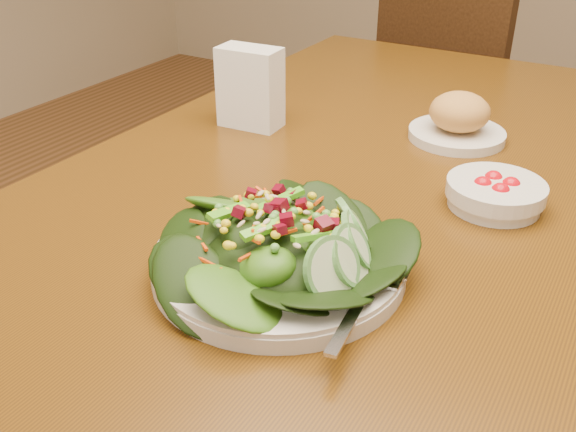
% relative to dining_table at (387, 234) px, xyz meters
% --- Properties ---
extents(dining_table, '(0.90, 1.40, 0.75)m').
position_rel_dining_table_xyz_m(dining_table, '(0.00, 0.00, 0.00)').
color(dining_table, '#573108').
rests_on(dining_table, ground_plane).
extents(chair_far, '(0.54, 0.54, 0.94)m').
position_rel_dining_table_xyz_m(chair_far, '(-0.20, 1.04, -0.15)').
color(chair_far, '#3B2210').
rests_on(chair_far, ground_plane).
extents(salad_plate, '(0.28, 0.28, 0.08)m').
position_rel_dining_table_xyz_m(salad_plate, '(-0.00, -0.29, 0.13)').
color(salad_plate, silver).
rests_on(salad_plate, dining_table).
extents(bread_plate, '(0.16, 0.16, 0.08)m').
position_rel_dining_table_xyz_m(bread_plate, '(0.04, 0.18, 0.13)').
color(bread_plate, silver).
rests_on(bread_plate, dining_table).
extents(tomato_bowl, '(0.13, 0.13, 0.04)m').
position_rel_dining_table_xyz_m(tomato_bowl, '(0.15, -0.02, 0.12)').
color(tomato_bowl, silver).
rests_on(tomato_bowl, dining_table).
extents(napkin_holder, '(0.11, 0.06, 0.13)m').
position_rel_dining_table_xyz_m(napkin_holder, '(-0.28, 0.06, 0.17)').
color(napkin_holder, white).
rests_on(napkin_holder, dining_table).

